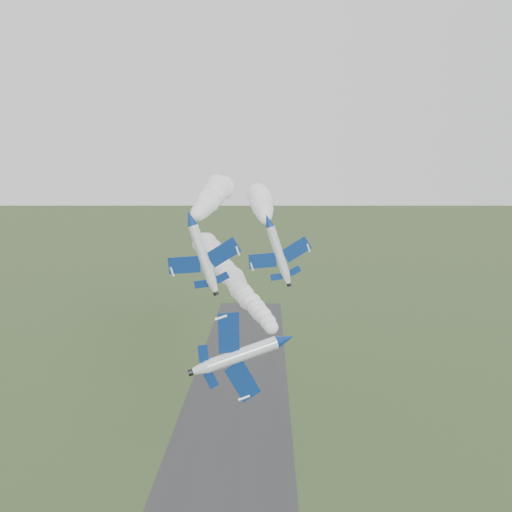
{
  "coord_description": "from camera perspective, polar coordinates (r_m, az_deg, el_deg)",
  "views": [
    {
      "loc": [
        7.24,
        -66.43,
        51.21
      ],
      "look_at": [
        5.33,
        17.79,
        39.39
      ],
      "focal_mm": 40.0,
      "sensor_mm": 36.0,
      "label": 1
    }
  ],
  "objects": [
    {
      "name": "jet_pair_left",
      "position": [
        84.22,
        -6.61,
        3.8
      ],
      "size": [
        10.5,
        13.24,
        4.29
      ],
      "rotation": [
        0.0,
        -0.32,
        -0.02
      ],
      "color": "white"
    },
    {
      "name": "smoke_trail_jet_pair_right",
      "position": [
        114.18,
        0.59,
        5.26
      ],
      "size": [
        10.07,
        58.73,
        5.37
      ],
      "primitive_type": null,
      "rotation": [
        0.0,
        0.0,
        0.08
      ],
      "color": "white"
    },
    {
      "name": "smoke_trail_jet_pair_left",
      "position": [
        114.31,
        -4.53,
        5.81
      ],
      "size": [
        7.25,
        55.17,
        5.95
      ],
      "primitive_type": null,
      "rotation": [
        0.0,
        0.0,
        -0.02
      ],
      "color": "white"
    },
    {
      "name": "jet_pair_right",
      "position": [
        82.73,
        1.22,
        3.6
      ],
      "size": [
        9.0,
        11.27,
        3.64
      ],
      "rotation": [
        0.0,
        -0.32,
        0.08
      ],
      "color": "white"
    },
    {
      "name": "smoke_trail_jet_lead",
      "position": [
        103.65,
        -2.88,
        -1.58
      ],
      "size": [
        24.35,
        68.49,
        5.02
      ],
      "primitive_type": null,
      "rotation": [
        0.0,
        0.0,
        0.28
      ],
      "color": "white"
    },
    {
      "name": "runway",
      "position": [
        109.42,
        -2.82,
        -19.91
      ],
      "size": [
        24.0,
        260.0,
        0.04
      ],
      "primitive_type": "cube",
      "color": "#303032",
      "rests_on": "ground"
    },
    {
      "name": "jet_lead",
      "position": [
        67.66,
        2.98,
        -8.32
      ],
      "size": [
        5.31,
        12.86,
        10.41
      ],
      "rotation": [
        0.0,
        1.31,
        0.28
      ],
      "color": "white"
    }
  ]
}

